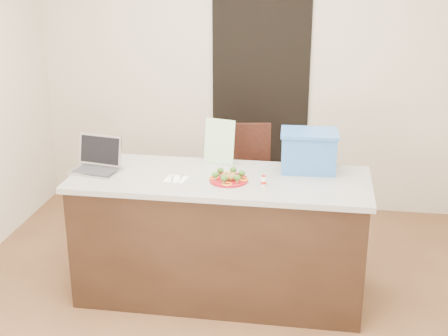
% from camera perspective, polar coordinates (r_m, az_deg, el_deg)
% --- Properties ---
extents(ground, '(4.00, 4.00, 0.00)m').
position_cam_1_polar(ground, '(4.49, -0.90, -13.03)').
color(ground, brown).
rests_on(ground, ground).
extents(room_shell, '(4.00, 4.00, 4.00)m').
position_cam_1_polar(room_shell, '(3.85, -1.03, 7.64)').
color(room_shell, white).
rests_on(room_shell, ground).
extents(doorway, '(0.90, 0.02, 2.00)m').
position_cam_1_polar(doorway, '(5.89, 3.32, 5.73)').
color(doorway, black).
rests_on(doorway, ground).
extents(island, '(2.06, 0.76, 0.92)m').
position_cam_1_polar(island, '(4.47, -0.38, -6.33)').
color(island, black).
rests_on(island, ground).
extents(plate, '(0.26, 0.26, 0.02)m').
position_cam_1_polar(plate, '(4.21, 0.43, -1.07)').
color(plate, maroon).
rests_on(plate, island).
extents(meatballs, '(0.11, 0.11, 0.04)m').
position_cam_1_polar(meatballs, '(4.20, 0.47, -0.77)').
color(meatballs, olive).
rests_on(meatballs, plate).
extents(broccoli, '(0.22, 0.22, 0.04)m').
position_cam_1_polar(broccoli, '(4.20, 0.43, -0.54)').
color(broccoli, '#224712').
rests_on(broccoli, plate).
extents(pepper_rings, '(0.27, 0.27, 0.01)m').
position_cam_1_polar(pepper_rings, '(4.21, 0.43, -0.96)').
color(pepper_rings, orange).
rests_on(pepper_rings, plate).
extents(napkin, '(0.16, 0.16, 0.01)m').
position_cam_1_polar(napkin, '(4.26, -4.42, -1.02)').
color(napkin, white).
rests_on(napkin, island).
extents(fork, '(0.03, 0.13, 0.00)m').
position_cam_1_polar(fork, '(4.26, -4.66, -0.91)').
color(fork, silver).
rests_on(fork, napkin).
extents(knife, '(0.02, 0.17, 0.01)m').
position_cam_1_polar(knife, '(4.23, -4.07, -1.04)').
color(knife, silver).
rests_on(knife, napkin).
extents(yogurt_bottle, '(0.04, 0.04, 0.07)m').
position_cam_1_polar(yogurt_bottle, '(4.13, 3.64, -1.23)').
color(yogurt_bottle, white).
rests_on(yogurt_bottle, island).
extents(laptop, '(0.37, 0.32, 0.24)m').
position_cam_1_polar(laptop, '(4.50, -11.48, 0.65)').
color(laptop, '#A7A7AB').
rests_on(laptop, island).
extents(leaflet, '(0.23, 0.11, 0.33)m').
position_cam_1_polar(leaflet, '(4.51, -0.42, 2.44)').
color(leaflet, white).
rests_on(leaflet, island).
extents(blue_box, '(0.41, 0.30, 0.29)m').
position_cam_1_polar(blue_box, '(4.41, 7.75, 1.57)').
color(blue_box, '#2E5FA8').
rests_on(blue_box, island).
extents(chair, '(0.52, 0.52, 1.01)m').
position_cam_1_polar(chair, '(5.28, 1.68, -0.80)').
color(chair, '#381810').
rests_on(chair, ground).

